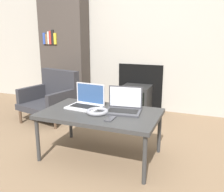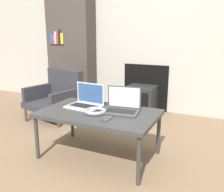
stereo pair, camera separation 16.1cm
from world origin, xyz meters
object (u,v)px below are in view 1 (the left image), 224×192
object	(u,v)px
laptop_left	(87,102)
tv	(136,99)
armchair	(53,96)
headphones	(97,111)
phone	(110,119)
laptop_right	(124,106)

from	to	relation	value
laptop_left	tv	xyz separation A→B (m)	(0.13, 1.38, -0.30)
armchair	tv	bearing A→B (deg)	46.95
headphones	phone	xyz separation A→B (m)	(0.17, -0.11, -0.01)
headphones	phone	size ratio (longest dim) A/B	1.43
phone	tv	world-z (taller)	phone
tv	laptop_left	bearing A→B (deg)	-95.27
headphones	armchair	bearing A→B (deg)	142.14
laptop_right	tv	xyz separation A→B (m)	(-0.27, 1.38, -0.30)
laptop_left	headphones	distance (m)	0.24
laptop_right	tv	world-z (taller)	laptop_right
headphones	phone	distance (m)	0.21
laptop_left	phone	bearing A→B (deg)	-30.31
headphones	armchair	xyz separation A→B (m)	(-1.08, 0.84, -0.15)
headphones	phone	world-z (taller)	headphones
phone	armchair	size ratio (longest dim) A/B	0.19
headphones	laptop_left	bearing A→B (deg)	141.34
phone	tv	distance (m)	1.67
armchair	laptop_right	bearing A→B (deg)	-15.23
phone	armchair	bearing A→B (deg)	142.94
laptop_left	armchair	xyz separation A→B (m)	(-0.89, 0.69, -0.18)
laptop_left	laptop_right	xyz separation A→B (m)	(0.40, -0.00, 0.00)
tv	armchair	xyz separation A→B (m)	(-1.02, -0.69, 0.12)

